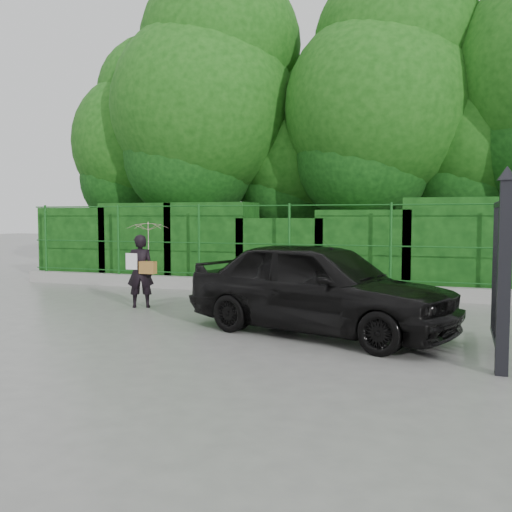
% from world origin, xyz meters
% --- Properties ---
extents(ground, '(80.00, 80.00, 0.00)m').
position_xyz_m(ground, '(0.00, 0.00, 0.00)').
color(ground, gray).
extents(kerb, '(14.00, 0.25, 0.30)m').
position_xyz_m(kerb, '(0.00, 4.50, 0.15)').
color(kerb, '#9E9E99').
rests_on(kerb, ground).
extents(fence, '(14.13, 0.06, 1.80)m').
position_xyz_m(fence, '(0.22, 4.50, 1.20)').
color(fence, '#165219').
rests_on(fence, kerb).
extents(hedge, '(14.20, 1.20, 2.21)m').
position_xyz_m(hedge, '(-0.02, 5.50, 1.03)').
color(hedge, black).
rests_on(hedge, ground).
extents(trees, '(17.10, 6.15, 8.08)m').
position_xyz_m(trees, '(1.14, 7.74, 4.62)').
color(trees, black).
rests_on(trees, ground).
extents(gate, '(0.22, 2.33, 2.36)m').
position_xyz_m(gate, '(4.60, -0.72, 1.19)').
color(gate, black).
rests_on(gate, ground).
extents(woman, '(0.88, 0.85, 1.71)m').
position_xyz_m(woman, '(-1.70, 1.63, 1.12)').
color(woman, black).
rests_on(woman, ground).
extents(car, '(4.56, 2.92, 1.45)m').
position_xyz_m(car, '(2.10, 0.35, 0.72)').
color(car, black).
rests_on(car, ground).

